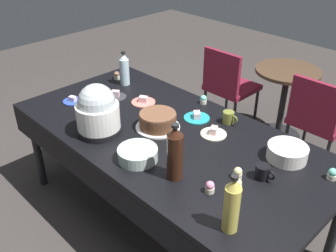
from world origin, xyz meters
The scene contains 25 objects.
ground centered at (0.00, 0.00, 0.00)m, with size 9.00×9.00×0.00m, color #383330.
potluck_table centered at (0.00, 0.00, 0.69)m, with size 2.20×1.10×0.75m.
frosted_layer_cake centered at (-0.09, -0.01, 0.80)m, with size 0.30×0.30×0.11m.
slow_cooker centered at (-0.32, -0.32, 0.91)m, with size 0.29×0.29×0.34m.
glass_salad_bowl centered at (0.09, -0.34, 0.79)m, with size 0.24×0.24×0.07m, color #B2C6BC.
ceramic_snack_bowl centered at (0.70, 0.29, 0.79)m, with size 0.24×0.24×0.09m, color silver.
dessert_plate_teal centered at (0.01, 0.27, 0.76)m, with size 0.18×0.18×0.05m.
dessert_plate_cobalt centered at (-0.82, -0.20, 0.76)m, with size 0.15×0.15×0.04m.
dessert_plate_coral centered at (-0.44, 0.17, 0.76)m, with size 0.18×0.18×0.05m.
dessert_plate_charcoal centered at (-0.65, 0.07, 0.76)m, with size 0.16×0.16×0.06m.
dessert_plate_cream centered at (0.22, 0.19, 0.76)m, with size 0.17×0.17×0.05m.
cupcake_cocoa centered at (0.66, -0.14, 0.78)m, with size 0.05×0.05×0.07m.
cupcake_berry centered at (0.60, -0.06, 0.78)m, with size 0.05×0.05×0.07m.
cupcake_rose centered at (0.57, -0.26, 0.78)m, with size 0.05×0.05×0.07m.
cupcake_lemon centered at (0.97, 0.30, 0.78)m, with size 0.05×0.05×0.07m.
cupcake_vanilla centered at (-0.93, 0.30, 0.78)m, with size 0.05×0.05×0.07m.
cupcake_mint centered at (-0.11, 0.48, 0.78)m, with size 0.05×0.05×0.07m.
soda_bottle_cola centered at (0.36, -0.30, 0.91)m, with size 0.09×0.09×0.34m.
soda_bottle_ginger_ale centered at (0.81, -0.39, 0.89)m, with size 0.08×0.08×0.31m.
soda_bottle_water centered at (-0.80, 0.28, 0.88)m, with size 0.08×0.08×0.28m.
coffee_mug_olive centered at (0.20, 0.38, 0.79)m, with size 0.12×0.08×0.08m.
coffee_mug_black centered at (0.70, 0.04, 0.79)m, with size 0.12×0.08×0.08m.
maroon_chair_left centered at (-0.55, 1.38, 0.49)m, with size 0.44×0.44×0.85m.
maroon_chair_right centered at (0.40, 1.38, 0.49)m, with size 0.44×0.44×0.85m.
round_cafe_table centered at (-0.05, 1.60, 0.50)m, with size 0.60×0.60×0.72m.
Camera 1 is at (1.52, -1.49, 2.06)m, focal length 40.74 mm.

